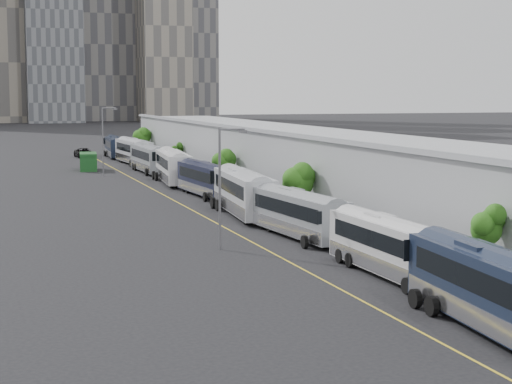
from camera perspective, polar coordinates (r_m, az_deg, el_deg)
name	(u,v)px	position (r m, az deg, el deg)	size (l,w,h in m)	color
sidewalk	(339,219)	(73.67, 5.53, -1.80)	(10.00, 170.00, 0.12)	gray
lane_line	(221,225)	(70.14, -2.35, -2.25)	(0.12, 160.00, 0.02)	gold
depot	(381,178)	(74.95, 8.35, 0.96)	(12.45, 160.40, 7.20)	gray
bus_1	(496,297)	(40.43, 15.69, -6.77)	(3.66, 13.35, 3.86)	#161F32
bus_2	(390,252)	(51.25, 8.95, -3.94)	(2.72, 12.14, 3.54)	silver
bus_3	(298,218)	(64.17, 2.84, -1.73)	(3.57, 12.41, 3.58)	gray
bus_4	(244,196)	(75.65, -0.82, -0.29)	(3.97, 14.02, 4.04)	#B5B8C0
bus_5	(206,182)	(90.01, -3.39, 0.67)	(3.24, 12.34, 3.57)	black
bus_6	(173,169)	(103.25, -5.54, 1.52)	(4.06, 13.89, 4.00)	silver
bus_7	(149,161)	(117.53, -7.13, 2.08)	(2.91, 13.11, 3.82)	gray
bus_8	(134,153)	(131.62, -8.15, 2.57)	(3.53, 13.55, 3.92)	#B9BAC4
bus_9	(115,149)	(145.86, -9.38, 2.87)	(3.16, 12.25, 3.55)	black
tree_1	(486,226)	(48.35, 15.11, -2.19)	(1.72, 1.72, 4.51)	black
tree_2	(298,178)	(72.47, 2.81, 0.91)	(2.66, 2.66, 4.95)	black
tree_3	(223,161)	(93.57, -2.20, 2.08)	(2.42, 2.42, 4.64)	black
tree_4	(177,151)	(118.82, -5.27, 2.76)	(1.22, 1.22, 3.55)	black
tree_5	(142,136)	(140.39, -7.64, 3.73)	(2.75, 2.75, 5.25)	black
street_lamp_near	(223,179)	(58.87, -2.25, 0.85)	(2.04, 0.22, 8.43)	#59595E
street_lamp_far	(104,137)	(113.16, -10.09, 3.66)	(2.04, 0.22, 8.96)	#59595E
shipping_container	(88,162)	(122.24, -11.12, 2.00)	(2.31, 5.45, 2.45)	#133F18
suv	(84,153)	(146.75, -11.39, 2.58)	(2.61, 5.67, 1.58)	black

